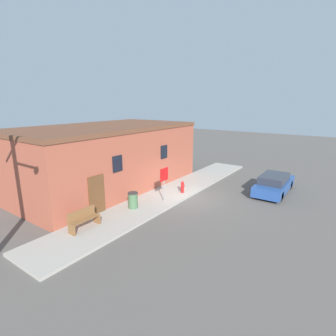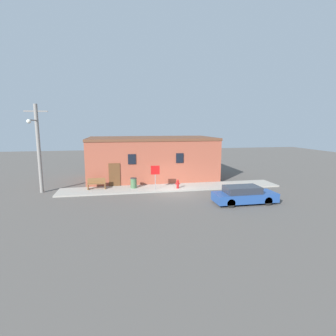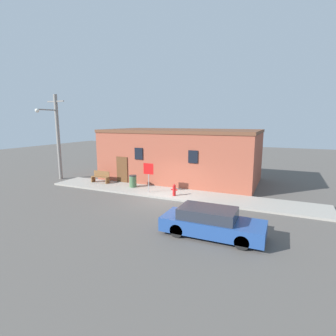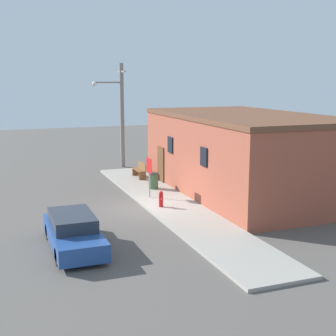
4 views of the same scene
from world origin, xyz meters
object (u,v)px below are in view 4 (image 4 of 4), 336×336
Objects in this scene: trash_bin at (153,180)px; fire_hydrant at (161,199)px; stop_sign at (149,170)px; bench at (140,170)px; parked_car at (73,232)px; utility_pole at (120,112)px.

fire_hydrant is at bearing -13.53° from trash_bin.
stop_sign is 2.22m from trash_bin.
bench is 1.68× the size of trash_bin.
bench reaches higher than fire_hydrant.
fire_hydrant is at bearing 128.29° from parked_car.
utility_pole is 16.55m from parked_car.
parked_car reaches higher than trash_bin.
stop_sign reaches higher than trash_bin.
fire_hydrant is at bearing -5.56° from utility_pole.
fire_hydrant is 0.17× the size of parked_car.
trash_bin is 9.44m from parked_car.
stop_sign is at bearing 139.73° from parked_car.
fire_hydrant is 6.99m from bench.
utility_pole is 1.62× the size of parked_car.
utility_pole reaches higher than bench.
fire_hydrant is 0.11× the size of utility_pole.
trash_bin is 0.20× the size of parked_car.
parked_car is at bearing -28.86° from bench.
stop_sign is (-1.95, 0.06, 1.05)m from fire_hydrant.
trash_bin is 8.27m from utility_pole.
utility_pole is at bearing 174.44° from fire_hydrant.
stop_sign is 1.36× the size of bench.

